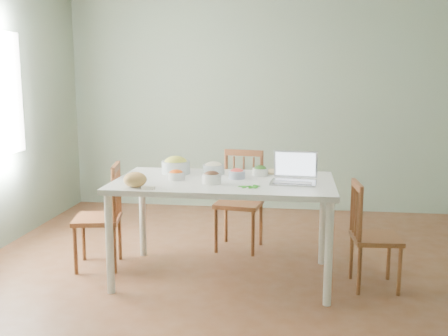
# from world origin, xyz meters

# --- Properties ---
(floor) EXTENTS (5.00, 5.00, 0.00)m
(floor) POSITION_xyz_m (0.00, 0.00, 0.00)
(floor) COLOR #542C15
(floor) RESTS_ON ground
(wall_back) EXTENTS (5.00, 0.00, 2.70)m
(wall_back) POSITION_xyz_m (0.00, 2.50, 1.35)
(wall_back) COLOR gray
(wall_back) RESTS_ON ground
(wall_front) EXTENTS (5.00, 0.00, 2.70)m
(wall_front) POSITION_xyz_m (0.00, -2.50, 1.35)
(wall_front) COLOR gray
(wall_front) RESTS_ON ground
(dining_table) EXTENTS (1.78, 1.00, 0.83)m
(dining_table) POSITION_xyz_m (-0.23, 0.11, 0.42)
(dining_table) COLOR white
(dining_table) RESTS_ON floor
(chair_far) EXTENTS (0.48, 0.46, 0.95)m
(chair_far) POSITION_xyz_m (-0.19, 0.86, 0.48)
(chair_far) COLOR #482817
(chair_far) RESTS_ON floor
(chair_left) EXTENTS (0.46, 0.48, 0.92)m
(chair_left) POSITION_xyz_m (-1.36, 0.20, 0.46)
(chair_left) COLOR #482817
(chair_left) RESTS_ON floor
(chair_right) EXTENTS (0.39, 0.41, 0.86)m
(chair_right) POSITION_xyz_m (0.99, 0.07, 0.43)
(chair_right) COLOR #482817
(chair_right) RESTS_ON floor
(bread_boule) EXTENTS (0.22, 0.22, 0.12)m
(bread_boule) POSITION_xyz_m (-0.86, -0.25, 0.89)
(bread_boule) COLOR tan
(bread_boule) RESTS_ON dining_table
(butter_stick) EXTENTS (0.10, 0.05, 0.03)m
(butter_stick) POSITION_xyz_m (-0.74, -0.33, 0.85)
(butter_stick) COLOR white
(butter_stick) RESTS_ON dining_table
(bowl_squash) EXTENTS (0.28, 0.28, 0.14)m
(bowl_squash) POSITION_xyz_m (-0.69, 0.35, 0.91)
(bowl_squash) COLOR #DDD746
(bowl_squash) RESTS_ON dining_table
(bowl_carrot) EXTENTS (0.17, 0.17, 0.08)m
(bowl_carrot) POSITION_xyz_m (-0.62, 0.07, 0.87)
(bowl_carrot) COLOR #FE5319
(bowl_carrot) RESTS_ON dining_table
(bowl_onion) EXTENTS (0.25, 0.25, 0.10)m
(bowl_onion) POSITION_xyz_m (-0.36, 0.37, 0.88)
(bowl_onion) COLOR beige
(bowl_onion) RESTS_ON dining_table
(bowl_mushroom) EXTENTS (0.15, 0.15, 0.10)m
(bowl_mushroom) POSITION_xyz_m (-0.31, -0.05, 0.88)
(bowl_mushroom) COLOR #3F1C0F
(bowl_mushroom) RESTS_ON dining_table
(bowl_redpep) EXTENTS (0.16, 0.16, 0.08)m
(bowl_redpep) POSITION_xyz_m (-0.13, 0.19, 0.87)
(bowl_redpep) COLOR #D6432C
(bowl_redpep) RESTS_ON dining_table
(bowl_broccoli) EXTENTS (0.17, 0.17, 0.08)m
(bowl_broccoli) POSITION_xyz_m (0.05, 0.35, 0.87)
(bowl_broccoli) COLOR #1C3D11
(bowl_broccoli) RESTS_ON dining_table
(flatbread) EXTENTS (0.23, 0.23, 0.02)m
(flatbread) POSITION_xyz_m (0.17, 0.49, 0.84)
(flatbread) COLOR tan
(flatbread) RESTS_ON dining_table
(basil_bunch) EXTENTS (0.18, 0.18, 0.02)m
(basil_bunch) POSITION_xyz_m (-0.01, -0.13, 0.84)
(basil_bunch) COLOR #1F7B11
(basil_bunch) RESTS_ON dining_table
(laptop) EXTENTS (0.38, 0.34, 0.24)m
(laptop) POSITION_xyz_m (0.34, 0.05, 0.95)
(laptop) COLOR silver
(laptop) RESTS_ON dining_table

